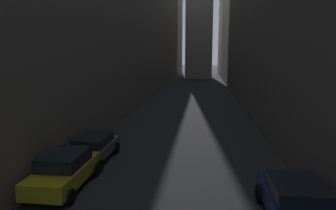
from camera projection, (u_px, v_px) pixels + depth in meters
The scene contains 6 objects.
ground_plane at pixel (193, 97), 40.13m from camera, with size 264.00×264.00×0.00m, color #232326.
building_block_left at pixel (97, 6), 41.66m from camera, with size 15.81×108.00×24.47m, color #60594F.
building_block_right at pixel (296, 9), 38.78m from camera, with size 14.74×108.00×22.60m, color #60594F.
parked_car_left_third at pixel (64, 170), 12.64m from camera, with size 1.94×4.04×1.50m.
parked_car_left_far at pixel (93, 148), 15.85m from camera, with size 1.91×4.23×1.35m.
parked_car_right_third at pixel (296, 201), 9.93m from camera, with size 2.06×4.09×1.46m.
Camera 1 is at (1.30, 8.11, 5.50)m, focal length 32.45 mm.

